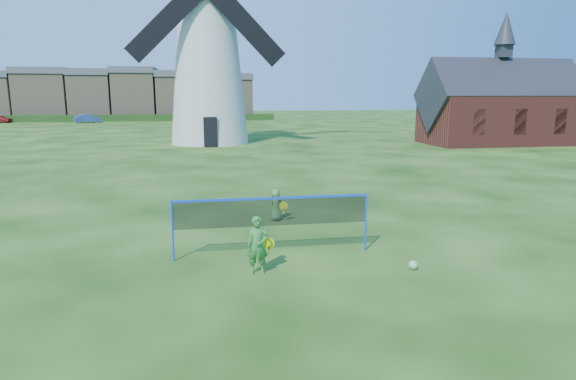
# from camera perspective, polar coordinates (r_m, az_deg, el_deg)

# --- Properties ---
(ground) EXTENTS (220.00, 220.00, 0.00)m
(ground) POSITION_cam_1_polar(r_m,az_deg,el_deg) (13.39, -0.49, -6.75)
(ground) COLOR black
(ground) RESTS_ON ground
(windmill) EXTENTS (12.46, 6.45, 18.67)m
(windmill) POSITION_cam_1_polar(r_m,az_deg,el_deg) (41.98, -9.34, 14.66)
(windmill) COLOR silver
(windmill) RESTS_ON ground
(chapel) EXTENTS (12.55, 6.09, 10.61)m
(chapel) POSITION_cam_1_polar(r_m,az_deg,el_deg) (44.66, 23.45, 8.81)
(chapel) COLOR maroon
(chapel) RESTS_ON ground
(badminton_net) EXTENTS (5.05, 0.05, 1.55)m
(badminton_net) POSITION_cam_1_polar(r_m,az_deg,el_deg) (12.45, -1.86, -2.68)
(badminton_net) COLOR blue
(badminton_net) RESTS_ON ground
(player_girl) EXTENTS (0.68, 0.38, 1.37)m
(player_girl) POSITION_cam_1_polar(r_m,az_deg,el_deg) (11.34, -3.57, -6.49)
(player_girl) COLOR #338034
(player_girl) RESTS_ON ground
(player_boy) EXTENTS (0.66, 0.51, 1.06)m
(player_boy) POSITION_cam_1_polar(r_m,az_deg,el_deg) (16.07, -1.41, -1.75)
(player_boy) COLOR #4A8540
(player_boy) RESTS_ON ground
(play_ball) EXTENTS (0.22, 0.22, 0.22)m
(play_ball) POSITION_cam_1_polar(r_m,az_deg,el_deg) (12.13, 14.42, -8.49)
(play_ball) COLOR green
(play_ball) RESTS_ON ground
(terraced_houses) EXTENTS (58.22, 8.40, 8.33)m
(terraced_houses) POSITION_cam_1_polar(r_m,az_deg,el_deg) (87.18, -24.14, 10.12)
(terraced_houses) COLOR gray
(terraced_houses) RESTS_ON ground
(hedge) EXTENTS (62.00, 0.80, 1.00)m
(hedge) POSITION_cam_1_polar(r_m,az_deg,el_deg) (81.16, -24.16, 7.65)
(hedge) COLOR #193814
(hedge) RESTS_ON ground
(car_left) EXTENTS (3.48, 2.01, 1.11)m
(car_left) POSITION_cam_1_polar(r_m,az_deg,el_deg) (82.68, -30.60, 7.16)
(car_left) COLOR maroon
(car_left) RESTS_ON ground
(car_right) EXTENTS (4.03, 2.45, 1.25)m
(car_right) POSITION_cam_1_polar(r_m,az_deg,el_deg) (77.39, -22.39, 7.75)
(car_right) COLOR navy
(car_right) RESTS_ON ground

